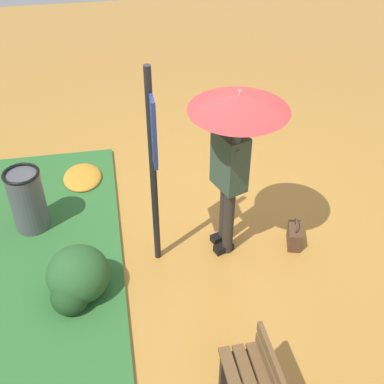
# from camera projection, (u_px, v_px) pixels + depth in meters

# --- Properties ---
(ground_plane) EXTENTS (18.00, 18.00, 0.00)m
(ground_plane) POSITION_uv_depth(u_px,v_px,m) (213.00, 231.00, 6.04)
(ground_plane) COLOR #B27A33
(person_with_umbrella) EXTENTS (0.96, 0.96, 2.04)m
(person_with_umbrella) POSITION_uv_depth(u_px,v_px,m) (235.00, 133.00, 4.85)
(person_with_umbrella) COLOR #2D2823
(person_with_umbrella) RESTS_ON ground_plane
(info_sign_post) EXTENTS (0.44, 0.07, 2.30)m
(info_sign_post) POSITION_uv_depth(u_px,v_px,m) (153.00, 149.00, 4.83)
(info_sign_post) COLOR black
(info_sign_post) RESTS_ON ground_plane
(handbag) EXTENTS (0.33, 0.22, 0.37)m
(handbag) POSITION_uv_depth(u_px,v_px,m) (294.00, 236.00, 5.80)
(handbag) COLOR #4C3323
(handbag) RESTS_ON ground_plane
(trash_bin) EXTENTS (0.42, 0.42, 0.83)m
(trash_bin) POSITION_uv_depth(u_px,v_px,m) (28.00, 202.00, 5.83)
(trash_bin) COLOR #4C4C51
(trash_bin) RESTS_ON ground_plane
(shrub_cluster) EXTENTS (0.71, 0.64, 0.58)m
(shrub_cluster) POSITION_uv_depth(u_px,v_px,m) (77.00, 278.00, 5.09)
(shrub_cluster) COLOR #285628
(shrub_cluster) RESTS_ON ground_plane
(leaf_pile_far_path) EXTENTS (0.64, 0.51, 0.14)m
(leaf_pile_far_path) POSITION_uv_depth(u_px,v_px,m) (82.00, 177.00, 6.78)
(leaf_pile_far_path) COLOR #C68428
(leaf_pile_far_path) RESTS_ON ground_plane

